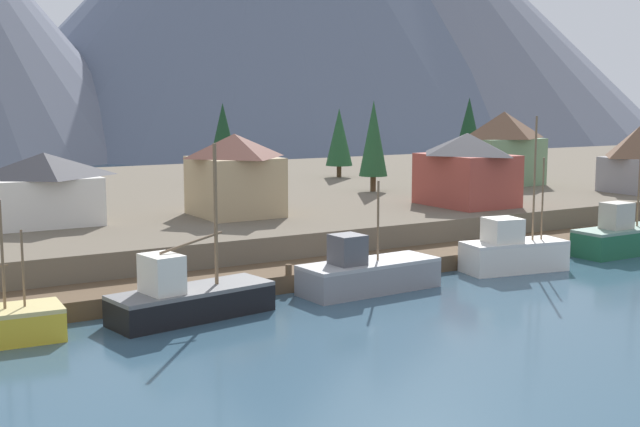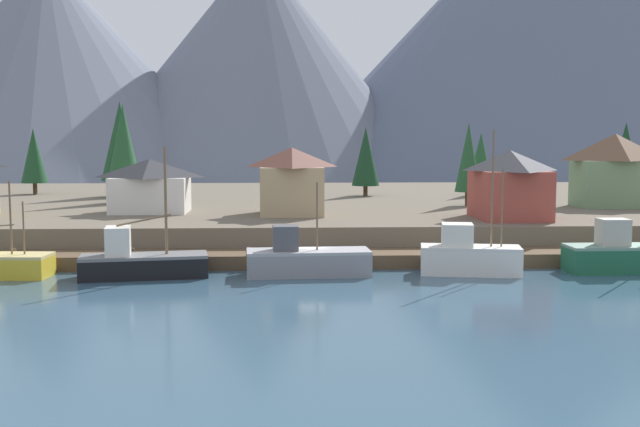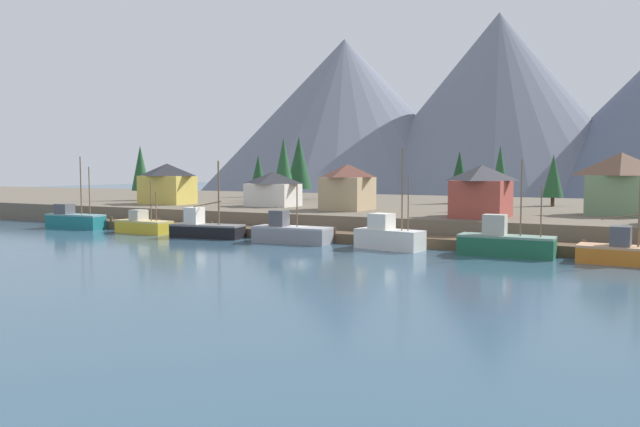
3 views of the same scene
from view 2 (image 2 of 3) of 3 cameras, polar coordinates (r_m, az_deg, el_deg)
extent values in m
cube|color=#335166|center=(72.43, -1.41, -1.93)|extent=(400.00, 400.00, 1.00)
cube|color=brown|center=(54.48, -1.07, -3.41)|extent=(80.00, 4.00, 1.00)
cylinder|color=brown|center=(55.87, -22.03, -3.29)|extent=(0.36, 0.36, 1.60)
cylinder|color=brown|center=(53.72, -13.95, -3.39)|extent=(0.36, 0.36, 1.60)
cylinder|color=brown|center=(52.71, -5.38, -3.41)|extent=(0.36, 0.36, 1.60)
cylinder|color=brown|center=(52.91, 3.32, -3.36)|extent=(0.36, 0.36, 1.60)
cylinder|color=brown|center=(54.30, 11.77, -3.24)|extent=(0.36, 0.36, 1.60)
cylinder|color=brown|center=(56.79, 19.63, -3.06)|extent=(0.36, 0.36, 1.60)
cube|color=#665B4C|center=(84.16, -1.57, 0.34)|extent=(400.00, 56.00, 2.50)
cone|color=slate|center=(185.99, -19.65, 10.16)|extent=(93.66, 93.66, 49.14)
cone|color=slate|center=(185.38, -4.65, 11.18)|extent=(86.91, 86.91, 53.65)
cone|color=slate|center=(211.84, 18.17, 13.82)|extent=(151.30, 151.30, 79.94)
cylinder|color=brown|center=(53.48, -22.23, -0.28)|extent=(0.13, 0.13, 4.85)
cylinder|color=brown|center=(53.22, -21.38, -1.02)|extent=(0.11, 0.11, 3.48)
cube|color=black|center=(51.23, -13.06, -3.97)|extent=(8.51, 3.98, 1.31)
cube|color=slate|center=(51.11, -13.07, -3.14)|extent=(8.51, 3.98, 0.20)
cube|color=silver|center=(51.04, -14.94, -2.02)|extent=(1.86, 2.28, 1.88)
cylinder|color=brown|center=(50.66, -11.52, 0.96)|extent=(0.19, 0.19, 7.07)
cylinder|color=brown|center=(50.80, -13.10, -0.49)|extent=(3.49, 0.67, 0.80)
cube|color=gray|center=(50.69, -0.88, -3.81)|extent=(8.33, 3.33, 1.50)
cube|color=#9F9FA2|center=(50.55, -0.88, -2.86)|extent=(8.33, 3.33, 0.20)
cube|color=#4C4C51|center=(50.32, -2.61, -1.84)|extent=(1.74, 1.75, 1.65)
cylinder|color=brown|center=(50.31, -0.22, -0.20)|extent=(0.13, 0.13, 4.52)
cube|color=silver|center=(52.01, 11.23, -3.57)|extent=(6.92, 3.56, 1.70)
cube|color=silver|center=(51.87, 11.25, -2.53)|extent=(6.92, 3.56, 0.20)
cube|color=silver|center=(51.69, 10.27, -1.58)|extent=(2.32, 2.24, 1.51)
cylinder|color=brown|center=(51.57, 12.83, 1.85)|extent=(0.13, 0.13, 7.77)
cylinder|color=brown|center=(51.74, 13.52, 0.40)|extent=(0.11, 0.11, 5.18)
cube|color=#1E5B3D|center=(55.93, 22.03, -3.25)|extent=(8.23, 2.80, 1.66)
cube|color=gray|center=(55.80, 22.07, -2.31)|extent=(8.23, 2.80, 0.20)
cube|color=#B2AD9E|center=(55.25, 21.15, -1.30)|extent=(1.97, 1.56, 1.81)
cube|color=tan|center=(65.64, -2.12, 1.73)|extent=(5.34, 5.92, 4.15)
pyramid|color=brown|center=(65.50, -2.13, 4.26)|extent=(5.60, 6.21, 1.65)
cube|color=#9E4238|center=(64.20, 14.03, 1.39)|extent=(5.35, 6.89, 3.98)
pyramid|color=#2D2D33|center=(64.06, 14.09, 3.90)|extent=(5.62, 7.23, 1.65)
cube|color=silver|center=(69.06, -12.64, 1.37)|extent=(6.63, 4.85, 3.14)
pyramid|color=#2D2D33|center=(68.93, -12.68, 3.35)|extent=(6.96, 5.09, 1.62)
cube|color=#6B8E66|center=(77.97, 21.21, 2.10)|extent=(7.14, 4.51, 4.47)
pyramid|color=brown|center=(77.85, 21.30, 4.67)|extent=(7.50, 4.74, 2.55)
cylinder|color=#4C3823|center=(75.60, 11.02, 1.10)|extent=(0.50, 0.50, 1.38)
cone|color=#1E4C28|center=(75.38, 11.08, 4.17)|extent=(2.53, 2.53, 6.72)
cylinder|color=#4C3823|center=(88.63, -14.67, 1.83)|extent=(0.50, 0.50, 1.81)
cone|color=#194223|center=(88.45, -14.76, 5.29)|extent=(4.42, 4.42, 8.90)
cylinder|color=#4C3823|center=(86.99, 3.43, 1.73)|extent=(0.50, 0.50, 1.18)
cone|color=#14381E|center=(86.81, 3.45, 4.31)|extent=(3.15, 3.15, 6.66)
cylinder|color=#4C3823|center=(95.56, -20.62, 1.77)|extent=(0.50, 0.50, 1.34)
cone|color=#194223|center=(95.39, -20.70, 4.10)|extent=(3.07, 3.07, 6.43)
cylinder|color=#4C3823|center=(79.88, -14.46, 1.35)|extent=(0.50, 0.50, 1.60)
cone|color=#1E4C28|center=(79.67, -14.56, 4.96)|extent=(3.49, 3.49, 8.47)
cylinder|color=#4C3823|center=(89.25, 11.94, 1.73)|extent=(0.50, 0.50, 1.23)
cone|color=#1E4C28|center=(89.08, 11.98, 4.05)|extent=(2.83, 2.83, 6.00)
cylinder|color=#4C3823|center=(92.59, 21.86, 1.58)|extent=(0.50, 0.50, 1.23)
cone|color=#14381E|center=(92.41, 21.96, 4.17)|extent=(3.42, 3.42, 7.13)
camera|label=1|loc=(27.40, -66.97, 5.65)|focal=46.85mm
camera|label=3|loc=(34.76, 96.83, -3.03)|focal=35.05mm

